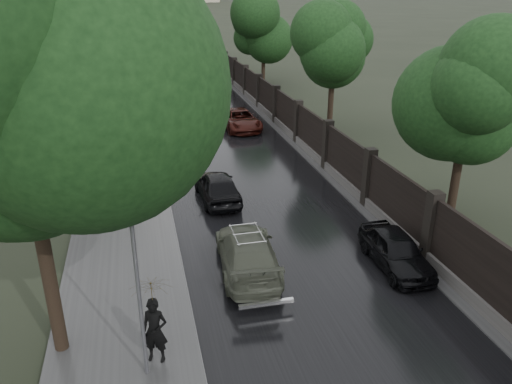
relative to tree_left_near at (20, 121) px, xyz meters
name	(u,v)px	position (x,y,z in m)	size (l,w,h in m)	color
ground	(370,383)	(7.60, -3.00, -6.42)	(800.00, 800.00, 0.00)	black
road	(142,12)	(7.60, 187.00, -6.41)	(8.00, 420.00, 0.02)	black
sidewalk_left	(125,12)	(1.60, 187.00, -6.34)	(4.00, 420.00, 0.16)	#2D2D2D
verge_right	(157,12)	(13.10, 187.00, -6.38)	(3.00, 420.00, 0.08)	#2D2D2D
fence_right	(253,90)	(12.20, 29.01, -5.41)	(0.45, 75.72, 2.70)	#383533
tree_left_near	(20,121)	(0.00, 0.00, 0.00)	(5.44, 5.44, 9.16)	black
tree_left_far	(89,45)	(-0.40, 27.00, -1.18)	(4.25, 4.25, 7.39)	black
tree_right_a	(468,103)	(15.10, 5.00, -1.47)	(4.08, 4.08, 7.01)	black
tree_right_b	(333,57)	(15.10, 19.00, -1.47)	(4.08, 4.08, 7.01)	black
tree_right_c	(263,32)	(15.10, 37.00, -1.47)	(4.08, 4.08, 7.01)	black
lamp_post	(138,288)	(2.20, -1.50, -3.75)	(0.25, 0.12, 5.11)	#59595E
traffic_light	(147,96)	(3.30, 21.99, -4.02)	(0.16, 0.32, 4.00)	#59595E
volga_sedan	(247,252)	(5.80, 2.96, -5.73)	(1.93, 4.74, 1.38)	#404436
hatchback_left	(217,186)	(5.80, 9.20, -5.72)	(1.65, 4.10, 1.40)	black
car_right_near	(396,250)	(10.90, 1.96, -5.78)	(1.52, 3.77, 1.28)	black
car_right_far	(240,120)	(9.32, 20.98, -5.74)	(2.24, 4.86, 1.35)	black
pedestrian_umbrella	(152,298)	(2.48, -1.07, -4.36)	(1.37, 1.38, 2.86)	black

